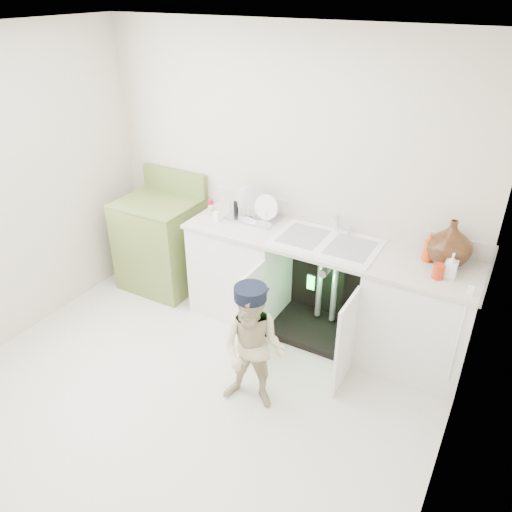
{
  "coord_description": "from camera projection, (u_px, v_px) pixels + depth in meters",
  "views": [
    {
      "loc": [
        1.81,
        -2.17,
        2.76
      ],
      "look_at": [
        0.18,
        0.7,
        0.92
      ],
      "focal_mm": 35.0,
      "sensor_mm": 36.0,
      "label": 1
    }
  ],
  "objects": [
    {
      "name": "room_shell",
      "position": [
        177.0,
        250.0,
        3.16
      ],
      "size": [
        6.0,
        5.5,
        1.26
      ],
      "color": "beige",
      "rests_on": "ground"
    },
    {
      "name": "counter_run",
      "position": [
        327.0,
        287.0,
        4.21
      ],
      "size": [
        2.44,
        1.02,
        1.24
      ],
      "color": "white",
      "rests_on": "ground"
    },
    {
      "name": "ground",
      "position": [
        189.0,
        395.0,
        3.77
      ],
      "size": [
        3.5,
        3.5,
        0.0
      ],
      "primitive_type": "plane",
      "color": "#B9B1A3",
      "rests_on": "ground"
    },
    {
      "name": "repair_worker",
      "position": [
        253.0,
        349.0,
        3.47
      ],
      "size": [
        0.53,
        0.9,
        0.99
      ],
      "rotation": [
        0.0,
        0.0,
        0.18
      ],
      "color": "beige",
      "rests_on": "ground"
    },
    {
      "name": "avocado_stove",
      "position": [
        162.0,
        242.0,
        4.94
      ],
      "size": [
        0.73,
        0.65,
        1.14
      ],
      "color": "#5C7332",
      "rests_on": "ground"
    }
  ]
}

